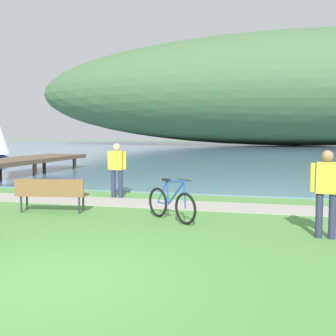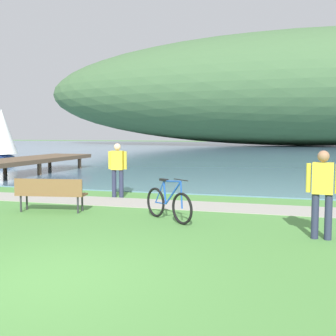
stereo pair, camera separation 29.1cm
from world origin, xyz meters
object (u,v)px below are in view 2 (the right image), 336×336
Objects in this scene: person_on_the_grass at (322,189)px; person_at_shoreline at (118,167)px; sailboat_nearest_to_shore at (2,135)px; park_bench_near_camera at (50,192)px; bicycle_leaning_near_bench at (168,204)px.

person_at_shoreline is at bearing 146.87° from person_on_the_grass.
sailboat_nearest_to_shore reaches higher than person_at_shoreline.
sailboat_nearest_to_shore reaches higher than park_bench_near_camera.
person_on_the_grass is (5.81, -3.79, 0.00)m from person_at_shoreline.
sailboat_nearest_to_shore is at bearing 138.48° from person_at_shoreline.
person_at_shoreline and person_on_the_grass have the same top height.
sailboat_nearest_to_shore is (-19.15, 15.61, 0.91)m from person_on_the_grass.
person_on_the_grass reaches higher than bicycle_leaning_near_bench.
park_bench_near_camera is at bearing 176.65° from bicycle_leaning_near_bench.
person_at_shoreline is 6.94m from person_on_the_grass.
person_at_shoreline is 1.00× the size of person_on_the_grass.
sailboat_nearest_to_shore is at bearing 137.03° from bicycle_leaning_near_bench.
park_bench_near_camera is 1.08× the size of person_at_shoreline.
person_at_shoreline is 0.44× the size of sailboat_nearest_to_shore.
park_bench_near_camera is at bearing 171.06° from person_on_the_grass.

